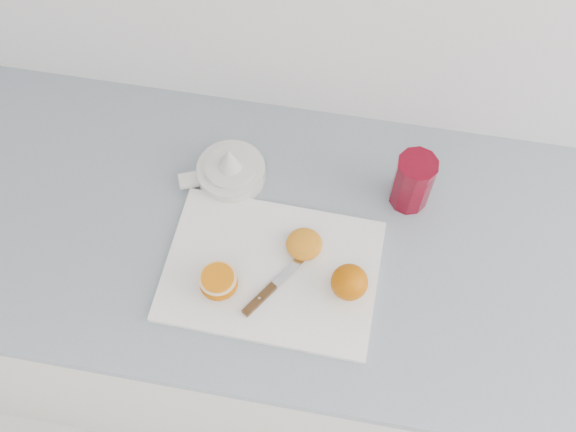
% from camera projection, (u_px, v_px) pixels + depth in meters
% --- Properties ---
extents(counter, '(2.54, 0.64, 0.89)m').
position_uv_depth(counter, '(312.00, 318.00, 1.61)').
color(counter, white).
rests_on(counter, ground).
extents(cutting_board, '(0.40, 0.29, 0.01)m').
position_uv_depth(cutting_board, '(272.00, 270.00, 1.18)').
color(cutting_board, white).
rests_on(cutting_board, counter).
extents(whole_orange, '(0.07, 0.07, 0.07)m').
position_uv_depth(whole_orange, '(349.00, 282.00, 1.13)').
color(whole_orange, '#C65C05').
rests_on(whole_orange, cutting_board).
extents(half_orange, '(0.07, 0.07, 0.04)m').
position_uv_depth(half_orange, '(219.00, 282.00, 1.14)').
color(half_orange, '#C65C05').
rests_on(half_orange, cutting_board).
extents(squeezed_shell, '(0.07, 0.07, 0.03)m').
position_uv_depth(squeezed_shell, '(304.00, 244.00, 1.18)').
color(squeezed_shell, orange).
rests_on(squeezed_shell, cutting_board).
extents(paring_knife, '(0.11, 0.15, 0.01)m').
position_uv_depth(paring_knife, '(266.00, 293.00, 1.15)').
color(paring_knife, '#4D311A').
rests_on(paring_knife, cutting_board).
extents(citrus_juicer, '(0.17, 0.14, 0.09)m').
position_uv_depth(citrus_juicer, '(230.00, 170.00, 1.27)').
color(citrus_juicer, white).
rests_on(citrus_juicer, counter).
extents(red_tumbler, '(0.08, 0.08, 0.13)m').
position_uv_depth(red_tumbler, '(412.00, 183.00, 1.21)').
color(red_tumbler, maroon).
rests_on(red_tumbler, counter).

